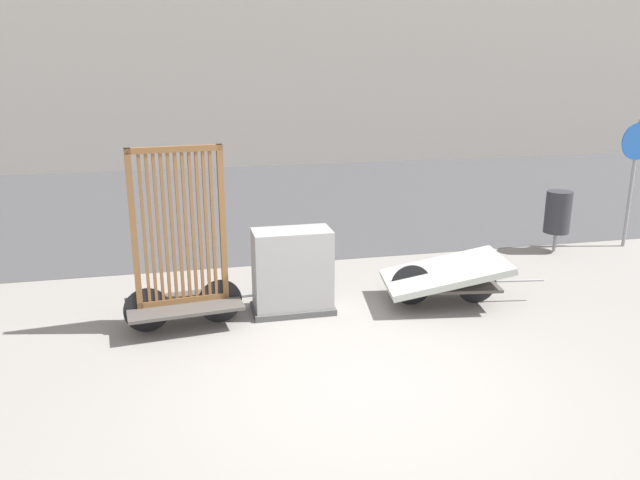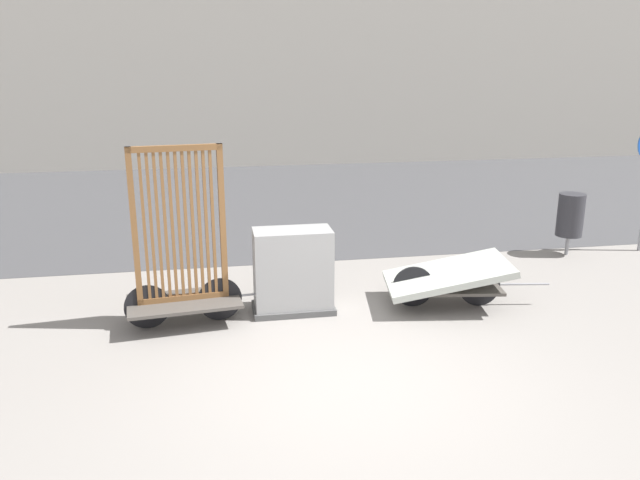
% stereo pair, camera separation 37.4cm
% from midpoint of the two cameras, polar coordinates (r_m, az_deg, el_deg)
% --- Properties ---
extents(ground_plane, '(60.00, 60.00, 0.00)m').
position_cam_midpoint_polar(ground_plane, '(6.57, 1.95, -12.78)').
color(ground_plane, gray).
extents(road_strip, '(56.00, 9.92, 0.01)m').
position_cam_midpoint_polar(road_strip, '(14.94, -6.88, 3.66)').
color(road_strip, '#424244').
rests_on(road_strip, ground_plane).
extents(bike_cart_with_bedframe, '(2.10, 0.95, 2.23)m').
position_cam_midpoint_polar(bike_cart_with_bedframe, '(7.76, -13.86, -2.38)').
color(bike_cart_with_bedframe, '#4C4742').
rests_on(bike_cart_with_bedframe, ground_plane).
extents(bike_cart_with_mattress, '(2.24, 1.29, 0.65)m').
position_cam_midpoint_polar(bike_cart_with_mattress, '(8.51, 10.09, -3.24)').
color(bike_cart_with_mattress, '#4C4742').
rests_on(bike_cart_with_mattress, ground_plane).
extents(utility_cabinet, '(1.06, 0.57, 1.11)m').
position_cam_midpoint_polar(utility_cabinet, '(8.09, -3.87, -3.17)').
color(utility_cabinet, '#4C4C4C').
rests_on(utility_cabinet, ground_plane).
extents(trash_bin, '(0.43, 0.43, 1.06)m').
position_cam_midpoint_polar(trash_bin, '(11.32, 20.05, 2.39)').
color(trash_bin, gray).
rests_on(trash_bin, ground_plane).
extents(sign_post, '(0.64, 0.06, 2.23)m').
position_cam_midpoint_polar(sign_post, '(11.97, 26.04, 6.34)').
color(sign_post, gray).
rests_on(sign_post, ground_plane).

